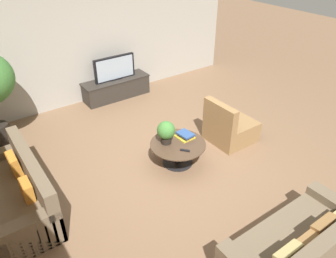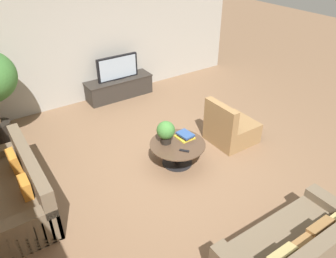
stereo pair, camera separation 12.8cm
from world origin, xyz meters
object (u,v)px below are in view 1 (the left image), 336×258
object	(u,v)px
media_console	(116,88)
couch_by_wall	(15,195)
armchair_wicker	(229,128)
television	(115,68)
coffee_table	(178,149)
couch_near_entry	(300,249)
potted_plant_tabletop	(166,131)

from	to	relation	value
media_console	couch_by_wall	world-z (taller)	couch_by_wall
armchair_wicker	couch_by_wall	bearing A→B (deg)	83.30
television	armchair_wicker	size ratio (longest dim) A/B	1.15
television	coffee_table	distance (m)	2.96
couch_by_wall	couch_near_entry	world-z (taller)	same
potted_plant_tabletop	media_console	bearing A→B (deg)	79.82
armchair_wicker	potted_plant_tabletop	size ratio (longest dim) A/B	2.14
couch_by_wall	potted_plant_tabletop	size ratio (longest dim) A/B	4.72
television	armchair_wicker	bearing A→B (deg)	-73.33
television	armchair_wicker	distance (m)	3.06
couch_by_wall	couch_near_entry	size ratio (longest dim) A/B	1.02
coffee_table	couch_near_entry	world-z (taller)	couch_near_entry
coffee_table	armchair_wicker	distance (m)	1.22
armchair_wicker	potted_plant_tabletop	distance (m)	1.42
television	couch_near_entry	distance (m)	5.38
armchair_wicker	couch_near_entry	bearing A→B (deg)	152.81
coffee_table	armchair_wicker	world-z (taller)	armchair_wicker
media_console	armchair_wicker	world-z (taller)	armchair_wicker
couch_near_entry	armchair_wicker	bearing A→B (deg)	-117.19
coffee_table	armchair_wicker	bearing A→B (deg)	0.26
television	coffee_table	world-z (taller)	television
media_console	television	world-z (taller)	television
potted_plant_tabletop	couch_by_wall	bearing A→B (deg)	172.65
coffee_table	potted_plant_tabletop	bearing A→B (deg)	136.37
armchair_wicker	potted_plant_tabletop	bearing A→B (deg)	84.44
media_console	coffee_table	world-z (taller)	media_console
couch_near_entry	television	bearing A→B (deg)	-94.19
coffee_table	armchair_wicker	xyz separation A→B (m)	(1.22, 0.01, -0.01)
coffee_table	couch_by_wall	distance (m)	2.58
couch_near_entry	coffee_table	bearing A→B (deg)	-90.95
armchair_wicker	potted_plant_tabletop	world-z (taller)	armchair_wicker
coffee_table	couch_near_entry	bearing A→B (deg)	-90.95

